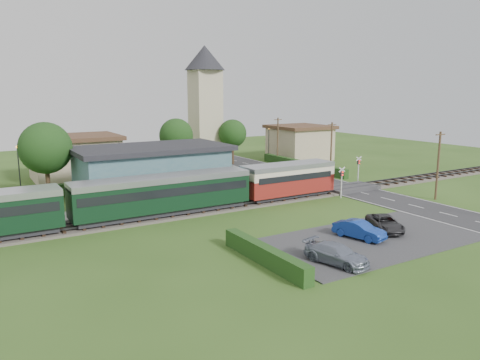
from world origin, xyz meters
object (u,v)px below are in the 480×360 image
train (128,197)px  church_tower (205,96)px  crossing_signal_far (359,166)px  car_park_silver (336,254)px  pedestrian_near (225,187)px  house_east (300,142)px  equipment_hut (89,198)px  crossing_signal_near (342,178)px  car_on_road (279,167)px  house_west (75,157)px  car_park_dark (385,223)px  car_park_blue (359,230)px  station_building (152,170)px  pedestrian_far (117,202)px

train → church_tower: bearing=51.7°
crossing_signal_far → train: bearing=-175.3°
car_park_silver → pedestrian_near: 19.69m
train → house_east: 41.78m
equipment_hut → crossing_signal_near: crossing_signal_near is taller
crossing_signal_near → car_on_road: 16.79m
house_west → pedestrian_near: size_ratio=5.76×
car_park_dark → car_park_blue: bearing=-146.3°
car_park_blue → house_east: bearing=43.2°
station_building → car_park_dark: (11.16, -22.05, -2.01)m
equipment_hut → crossing_signal_near: (24.40, -5.61, 0.39)m
house_east → car_on_road: bearing=-140.6°
house_east → car_park_silver: house_east is taller
equipment_hut → pedestrian_near: (13.53, -0.20, -0.36)m
house_west → car_park_dark: 39.57m
car_on_road → car_park_dark: bearing=142.3°
station_building → car_park_silver: bearing=-83.6°
train → house_west: bearing=88.7°
crossing_signal_near → car_on_road: bearing=77.1°
equipment_hut → train: train is taller
crossing_signal_far → car_park_dark: 19.89m
crossing_signal_far → car_on_road: size_ratio=1.02×
church_tower → pedestrian_near: size_ratio=9.38×
equipment_hut → church_tower: (23.00, 22.80, 8.48)m
car_park_silver → pedestrian_far: size_ratio=2.60×
house_west → crossing_signal_near: house_west is taller
house_east → station_building: bearing=-156.6°
train → crossing_signal_near: bearing=-6.3°
car_park_dark → station_building: bearing=143.9°
car_park_dark → pedestrian_far: pedestrian_far is taller
house_east → equipment_hut: bearing=-153.7°
car_park_silver → church_tower: bearing=59.7°
station_building → car_park_dark: size_ratio=3.69×
pedestrian_near → car_park_silver: bearing=96.9°
station_building → car_park_dark: bearing=-63.2°
crossing_signal_far → pedestrian_near: 18.10m
car_park_dark → pedestrian_near: (-5.63, 16.05, 0.70)m
station_building → train: bearing=-121.5°
church_tower → house_west: size_ratio=1.63×
house_west → car_park_blue: bearing=-70.4°
house_east → pedestrian_near: 31.02m
car_on_road → pedestrian_near: bearing=107.4°
station_building → pedestrian_near: (5.53, -6.00, -1.31)m
church_tower → car_on_road: size_ratio=5.49×
car_on_road → pedestrian_far: 28.22m
car_park_blue → pedestrian_near: size_ratio=2.14×
station_building → train: station_building is taller
car_park_blue → crossing_signal_far: bearing=30.4°
car_on_road → pedestrian_near: size_ratio=1.71×
house_east → crossing_signal_near: house_east is taller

